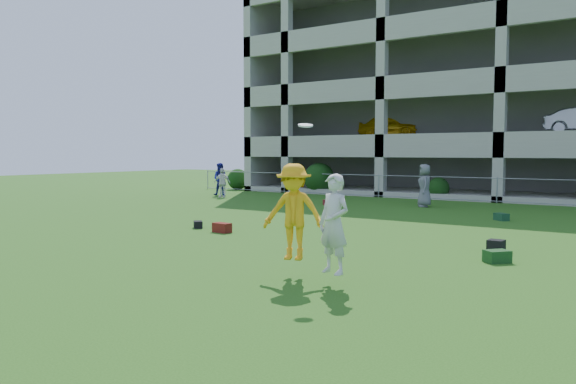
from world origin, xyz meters
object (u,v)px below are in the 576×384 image
Objects in this scene: parking_garage at (536,90)px; frisbee_contest at (303,215)px; bystander_a at (221,179)px; crate_d at (496,246)px; bystander_c at (425,186)px; bystander_b at (222,183)px.

frisbee_contest is at bearing -87.89° from parking_garage.
bystander_a is 5.08× the size of crate_d.
parking_garage is at bearing 16.69° from bystander_a.
parking_garage reaches higher than bystander_c.
bystander_a is 0.67× the size of frisbee_contest.
bystander_b is at bearing 150.98° from crate_d.
bystander_a is at bearing -118.89° from bystander_c.
parking_garage is (-3.27, 22.24, 5.86)m from crate_d.
parking_garage is at bearing 92.11° from frisbee_contest.
bystander_c is 5.29× the size of crate_d.
bystander_b is 19.49m from frisbee_contest.
parking_garage is (2.10, 12.45, 5.09)m from bystander_c.
bystander_b is 0.57× the size of frisbee_contest.
parking_garage reaches higher than crate_d.
bystander_b is 18.38m from crate_d.
crate_d is 0.13× the size of frisbee_contest.
crate_d is at bearing 0.31° from bystander_c.
parking_garage is (12.79, 13.33, 5.25)m from bystander_b.
bystander_b is 19.21m from parking_garage.
bystander_b is 10.73m from bystander_c.
bystander_c is at bearing 101.96° from frisbee_contest.
bystander_a reaches higher than crate_d.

